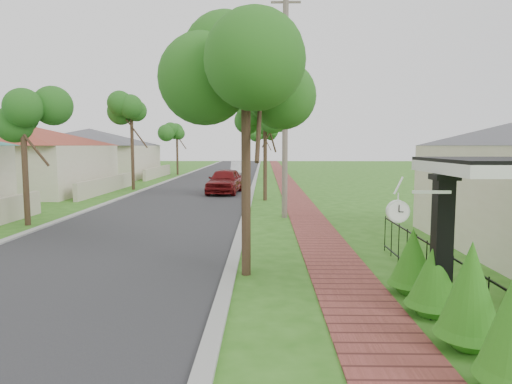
% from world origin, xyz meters
% --- Properties ---
extents(ground, '(160.00, 160.00, 0.00)m').
position_xyz_m(ground, '(0.00, 0.00, 0.00)').
color(ground, '#2D6718').
rests_on(ground, ground).
extents(road, '(7.00, 120.00, 0.02)m').
position_xyz_m(road, '(-3.00, 20.00, 0.00)').
color(road, '#28282B').
rests_on(road, ground).
extents(kerb_right, '(0.30, 120.00, 0.10)m').
position_xyz_m(kerb_right, '(0.65, 20.00, 0.00)').
color(kerb_right, '#9E9E99').
rests_on(kerb_right, ground).
extents(kerb_left, '(0.30, 120.00, 0.10)m').
position_xyz_m(kerb_left, '(-6.65, 20.00, 0.00)').
color(kerb_left, '#9E9E99').
rests_on(kerb_left, ground).
extents(sidewalk, '(1.50, 120.00, 0.03)m').
position_xyz_m(sidewalk, '(3.25, 20.00, 0.00)').
color(sidewalk, brown).
rests_on(sidewalk, ground).
extents(porch_post, '(0.48, 0.48, 2.52)m').
position_xyz_m(porch_post, '(4.55, -1.00, 1.12)').
color(porch_post, black).
rests_on(porch_post, ground).
extents(picket_fence, '(0.03, 8.02, 1.00)m').
position_xyz_m(picket_fence, '(4.90, -0.00, 0.53)').
color(picket_fence, black).
rests_on(picket_fence, ground).
extents(street_trees, '(10.70, 37.65, 5.89)m').
position_xyz_m(street_trees, '(-2.87, 26.84, 4.54)').
color(street_trees, '#382619').
rests_on(street_trees, ground).
extents(hedge_row, '(0.88, 4.71, 1.86)m').
position_xyz_m(hedge_row, '(4.45, -1.84, 0.73)').
color(hedge_row, '#296614').
rests_on(hedge_row, ground).
extents(far_house_red, '(15.56, 15.56, 4.60)m').
position_xyz_m(far_house_red, '(-14.97, 20.00, 2.34)').
color(far_house_red, beige).
rests_on(far_house_red, ground).
extents(far_house_grey, '(15.56, 15.56, 4.60)m').
position_xyz_m(far_house_grey, '(-14.97, 34.00, 2.34)').
color(far_house_grey, beige).
rests_on(far_house_grey, ground).
extents(parked_car_red, '(2.31, 4.76, 1.57)m').
position_xyz_m(parked_car_red, '(-1.00, 19.48, 0.78)').
color(parked_car_red, maroon).
rests_on(parked_car_red, ground).
extents(parked_car_white, '(1.72, 4.44, 1.44)m').
position_xyz_m(parked_car_white, '(-1.00, 35.34, 0.72)').
color(parked_car_white, white).
rests_on(parked_car_white, ground).
extents(near_tree, '(2.27, 2.27, 5.82)m').
position_xyz_m(near_tree, '(1.03, 1.50, 4.64)').
color(near_tree, '#382619').
rests_on(near_tree, ground).
extents(utility_pole, '(1.20, 0.24, 9.10)m').
position_xyz_m(utility_pole, '(2.30, 10.00, 4.61)').
color(utility_pole, '#76675C').
rests_on(utility_pole, ground).
extents(station_clock, '(1.04, 0.13, 0.53)m').
position_xyz_m(station_clock, '(3.70, -1.40, 1.95)').
color(station_clock, white).
rests_on(station_clock, ground).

